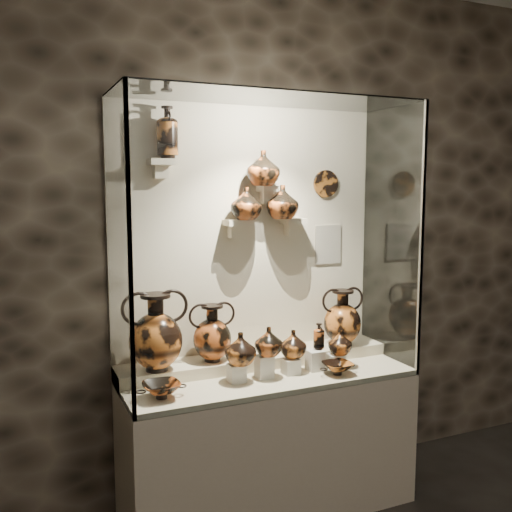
{
  "coord_description": "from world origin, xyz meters",
  "views": [
    {
      "loc": [
        -1.35,
        -0.73,
        1.92
      ],
      "look_at": [
        -0.07,
        2.21,
        1.52
      ],
      "focal_mm": 40.0,
      "sensor_mm": 36.0,
      "label": 1
    }
  ],
  "objects_px": {
    "kylix_left": "(161,389)",
    "lekythos_tall": "(167,129)",
    "kylix_right": "(337,367)",
    "lekythos_small": "(319,334)",
    "ovoid_vase_c": "(282,202)",
    "jug_a": "(240,349)",
    "jug_e": "(340,342)",
    "ovoid_vase_b": "(263,168)",
    "amphora_left": "(156,332)",
    "amphora_mid": "(212,333)",
    "amphora_right": "(342,317)",
    "ovoid_vase_a": "(246,203)",
    "jug_c": "(293,344)",
    "jug_b": "(269,341)"
  },
  "relations": [
    {
      "from": "lekythos_tall",
      "to": "ovoid_vase_b",
      "type": "height_order",
      "value": "lekythos_tall"
    },
    {
      "from": "jug_a",
      "to": "ovoid_vase_c",
      "type": "relative_size",
      "value": 0.89
    },
    {
      "from": "jug_a",
      "to": "lekythos_small",
      "type": "relative_size",
      "value": 1.02
    },
    {
      "from": "jug_c",
      "to": "lekythos_small",
      "type": "height_order",
      "value": "lekythos_small"
    },
    {
      "from": "kylix_left",
      "to": "kylix_right",
      "type": "relative_size",
      "value": 1.15
    },
    {
      "from": "amphora_left",
      "to": "jug_b",
      "type": "relative_size",
      "value": 2.62
    },
    {
      "from": "amphora_left",
      "to": "kylix_right",
      "type": "relative_size",
      "value": 1.99
    },
    {
      "from": "amphora_mid",
      "to": "kylix_right",
      "type": "height_order",
      "value": "amphora_mid"
    },
    {
      "from": "jug_e",
      "to": "ovoid_vase_a",
      "type": "height_order",
      "value": "ovoid_vase_a"
    },
    {
      "from": "lekythos_small",
      "to": "kylix_left",
      "type": "height_order",
      "value": "lekythos_small"
    },
    {
      "from": "kylix_left",
      "to": "ovoid_vase_c",
      "type": "height_order",
      "value": "ovoid_vase_c"
    },
    {
      "from": "kylix_right",
      "to": "ovoid_vase_c",
      "type": "height_order",
      "value": "ovoid_vase_c"
    },
    {
      "from": "jug_a",
      "to": "lekythos_small",
      "type": "xyz_separation_m",
      "value": [
        0.51,
        0.03,
        0.02
      ]
    },
    {
      "from": "kylix_left",
      "to": "lekythos_tall",
      "type": "bearing_deg",
      "value": 63.26
    },
    {
      "from": "ovoid_vase_a",
      "to": "amphora_left",
      "type": "bearing_deg",
      "value": 172.96
    },
    {
      "from": "amphora_right",
      "to": "lekythos_small",
      "type": "xyz_separation_m",
      "value": [
        -0.28,
        -0.18,
        -0.04
      ]
    },
    {
      "from": "jug_e",
      "to": "kylix_right",
      "type": "height_order",
      "value": "jug_e"
    },
    {
      "from": "jug_c",
      "to": "amphora_right",
      "type": "bearing_deg",
      "value": 11.44
    },
    {
      "from": "amphora_mid",
      "to": "lekythos_small",
      "type": "xyz_separation_m",
      "value": [
        0.6,
        -0.19,
        -0.03
      ]
    },
    {
      "from": "amphora_mid",
      "to": "amphora_right",
      "type": "distance_m",
      "value": 0.88
    },
    {
      "from": "jug_a",
      "to": "ovoid_vase_a",
      "type": "bearing_deg",
      "value": 71.55
    },
    {
      "from": "amphora_mid",
      "to": "ovoid_vase_b",
      "type": "height_order",
      "value": "ovoid_vase_b"
    },
    {
      "from": "jug_b",
      "to": "ovoid_vase_c",
      "type": "relative_size",
      "value": 0.81
    },
    {
      "from": "amphora_left",
      "to": "amphora_right",
      "type": "relative_size",
      "value": 1.21
    },
    {
      "from": "jug_e",
      "to": "amphora_mid",
      "type": "bearing_deg",
      "value": 147.2
    },
    {
      "from": "jug_a",
      "to": "jug_e",
      "type": "height_order",
      "value": "jug_a"
    },
    {
      "from": "ovoid_vase_a",
      "to": "jug_b",
      "type": "bearing_deg",
      "value": -99.12
    },
    {
      "from": "kylix_right",
      "to": "ovoid_vase_c",
      "type": "distance_m",
      "value": 1.03
    },
    {
      "from": "jug_a",
      "to": "lekythos_tall",
      "type": "xyz_separation_m",
      "value": [
        -0.31,
        0.29,
        1.21
      ]
    },
    {
      "from": "amphora_mid",
      "to": "amphora_right",
      "type": "bearing_deg",
      "value": -12.59
    },
    {
      "from": "amphora_mid",
      "to": "kylix_left",
      "type": "relative_size",
      "value": 1.33
    },
    {
      "from": "kylix_left",
      "to": "ovoid_vase_c",
      "type": "relative_size",
      "value": 1.23
    },
    {
      "from": "jug_a",
      "to": "kylix_left",
      "type": "height_order",
      "value": "jug_a"
    },
    {
      "from": "kylix_left",
      "to": "ovoid_vase_c",
      "type": "distance_m",
      "value": 1.3
    },
    {
      "from": "jug_b",
      "to": "kylix_left",
      "type": "bearing_deg",
      "value": 179.9
    },
    {
      "from": "amphora_left",
      "to": "kylix_right",
      "type": "xyz_separation_m",
      "value": [
        0.99,
        -0.29,
        -0.24
      ]
    },
    {
      "from": "amphora_left",
      "to": "amphora_right",
      "type": "height_order",
      "value": "amphora_left"
    },
    {
      "from": "ovoid_vase_b",
      "to": "ovoid_vase_c",
      "type": "bearing_deg",
      "value": 21.37
    },
    {
      "from": "ovoid_vase_c",
      "to": "amphora_mid",
      "type": "bearing_deg",
      "value": -159.66
    },
    {
      "from": "jug_b",
      "to": "ovoid_vase_a",
      "type": "relative_size",
      "value": 0.86
    },
    {
      "from": "jug_e",
      "to": "kylix_left",
      "type": "bearing_deg",
      "value": 167.13
    },
    {
      "from": "jug_e",
      "to": "ovoid_vase_b",
      "type": "xyz_separation_m",
      "value": [
        -0.39,
        0.26,
        1.04
      ]
    },
    {
      "from": "lekythos_small",
      "to": "ovoid_vase_b",
      "type": "xyz_separation_m",
      "value": [
        -0.26,
        0.23,
        0.98
      ]
    },
    {
      "from": "amphora_right",
      "to": "jug_c",
      "type": "height_order",
      "value": "amphora_right"
    },
    {
      "from": "amphora_right",
      "to": "jug_b",
      "type": "distance_m",
      "value": 0.65
    },
    {
      "from": "amphora_left",
      "to": "amphora_mid",
      "type": "relative_size",
      "value": 1.3
    },
    {
      "from": "lekythos_tall",
      "to": "ovoid_vase_b",
      "type": "relative_size",
      "value": 1.56
    },
    {
      "from": "kylix_right",
      "to": "ovoid_vase_c",
      "type": "bearing_deg",
      "value": 117.76
    },
    {
      "from": "jug_e",
      "to": "jug_a",
      "type": "bearing_deg",
      "value": 163.94
    },
    {
      "from": "kylix_right",
      "to": "lekythos_small",
      "type": "bearing_deg",
      "value": 110.5
    }
  ]
}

